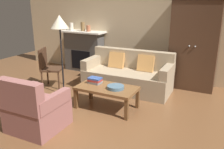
# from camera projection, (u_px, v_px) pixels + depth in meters

# --- Properties ---
(ground_plane) EXTENTS (9.60, 9.60, 0.00)m
(ground_plane) POSITION_uv_depth(u_px,v_px,m) (88.00, 114.00, 4.23)
(ground_plane) COLOR brown
(back_wall) EXTENTS (7.20, 0.10, 2.80)m
(back_wall) POSITION_uv_depth(u_px,v_px,m) (140.00, 22.00, 5.98)
(back_wall) COLOR beige
(back_wall) RESTS_ON ground
(fireplace) EXTENTS (1.26, 0.48, 1.12)m
(fireplace) POSITION_uv_depth(u_px,v_px,m) (84.00, 51.00, 6.68)
(fireplace) COLOR #4C4947
(fireplace) RESTS_ON ground
(armoire) EXTENTS (1.06, 0.57, 2.00)m
(armoire) POSITION_uv_depth(u_px,v_px,m) (194.00, 44.00, 5.22)
(armoire) COLOR #472D1E
(armoire) RESTS_ON ground
(couch) EXTENTS (1.94, 0.89, 0.86)m
(couch) POSITION_uv_depth(u_px,v_px,m) (128.00, 76.00, 5.31)
(couch) COLOR tan
(couch) RESTS_ON ground
(coffee_table) EXTENTS (1.10, 0.60, 0.42)m
(coffee_table) POSITION_uv_depth(u_px,v_px,m) (107.00, 90.00, 4.36)
(coffee_table) COLOR brown
(coffee_table) RESTS_ON ground
(fruit_bowl) EXTENTS (0.30, 0.30, 0.06)m
(fruit_bowl) POSITION_uv_depth(u_px,v_px,m) (116.00, 87.00, 4.25)
(fruit_bowl) COLOR slate
(fruit_bowl) RESTS_ON coffee_table
(book_stack) EXTENTS (0.25, 0.19, 0.11)m
(book_stack) POSITION_uv_depth(u_px,v_px,m) (95.00, 80.00, 4.51)
(book_stack) COLOR gray
(book_stack) RESTS_ON coffee_table
(mantel_vase_cream) EXTENTS (0.11, 0.11, 0.21)m
(mantel_vase_cream) POSITION_uv_depth(u_px,v_px,m) (71.00, 27.00, 6.63)
(mantel_vase_cream) COLOR beige
(mantel_vase_cream) RESTS_ON fireplace
(mantel_vase_bronze) EXTENTS (0.11, 0.11, 0.24)m
(mantel_vase_bronze) POSITION_uv_depth(u_px,v_px,m) (83.00, 27.00, 6.47)
(mantel_vase_bronze) COLOR olive
(mantel_vase_bronze) RESTS_ON fireplace
(mantel_vase_terracotta) EXTENTS (0.11, 0.11, 0.16)m
(mantel_vase_terracotta) POSITION_uv_depth(u_px,v_px,m) (88.00, 28.00, 6.40)
(mantel_vase_terracotta) COLOR #A86042
(mantel_vase_terracotta) RESTS_ON fireplace
(armchair_near_left) EXTENTS (0.79, 0.78, 0.88)m
(armchair_near_left) POSITION_uv_depth(u_px,v_px,m) (35.00, 111.00, 3.65)
(armchair_near_left) COLOR #935B56
(armchair_near_left) RESTS_ON ground
(side_chair_wooden) EXTENTS (0.58, 0.58, 0.90)m
(side_chair_wooden) POSITION_uv_depth(u_px,v_px,m) (48.00, 65.00, 5.41)
(side_chair_wooden) COLOR #472D1E
(side_chair_wooden) RESTS_ON ground
(floor_lamp) EXTENTS (0.36, 0.36, 1.66)m
(floor_lamp) POSITION_uv_depth(u_px,v_px,m) (60.00, 27.00, 4.64)
(floor_lamp) COLOR black
(floor_lamp) RESTS_ON ground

